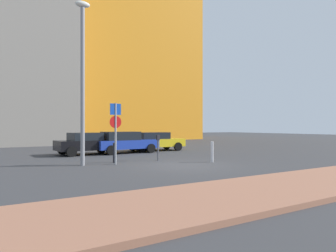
# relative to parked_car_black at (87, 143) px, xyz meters

# --- Properties ---
(ground_plane) EXTENTS (120.00, 120.00, 0.00)m
(ground_plane) POSITION_rel_parked_car_black_xyz_m (2.18, -7.92, -0.76)
(ground_plane) COLOR #38383A
(sidewalk_brick) EXTENTS (40.00, 3.32, 0.14)m
(sidewalk_brick) POSITION_rel_parked_car_black_xyz_m (2.18, -14.16, -0.69)
(sidewalk_brick) COLOR #9E664C
(sidewalk_brick) RESTS_ON ground
(parked_car_black) EXTENTS (4.07, 2.25, 1.45)m
(parked_car_black) POSITION_rel_parked_car_black_xyz_m (0.00, 0.00, 0.00)
(parked_car_black) COLOR black
(parked_car_black) RESTS_ON ground
(parked_car_blue) EXTENTS (4.48, 2.02, 1.50)m
(parked_car_blue) POSITION_rel_parked_car_black_xyz_m (2.56, -0.30, 0.03)
(parked_car_blue) COLOR #1E389E
(parked_car_blue) RESTS_ON ground
(parked_car_yellow) EXTENTS (4.43, 2.04, 1.41)m
(parked_car_yellow) POSITION_rel_parked_car_black_xyz_m (5.36, 0.43, -0.01)
(parked_car_yellow) COLOR gold
(parked_car_yellow) RESTS_ON ground
(parking_sign_post) EXTENTS (0.60, 0.10, 3.01)m
(parking_sign_post) POSITION_rel_parked_car_black_xyz_m (-0.42, -5.90, 1.14)
(parking_sign_post) COLOR gray
(parking_sign_post) RESTS_ON ground
(parking_meter) EXTENTS (0.18, 0.14, 1.40)m
(parking_meter) POSITION_rel_parked_car_black_xyz_m (2.20, -5.54, 0.15)
(parking_meter) COLOR #4C4C51
(parking_meter) RESTS_ON ground
(street_lamp) EXTENTS (0.70, 0.36, 7.83)m
(street_lamp) POSITION_rel_parked_car_black_xyz_m (-1.92, -5.49, 3.79)
(street_lamp) COLOR gray
(street_lamp) RESTS_ON ground
(traffic_bollard_near) EXTENTS (0.16, 0.16, 1.02)m
(traffic_bollard_near) POSITION_rel_parked_car_black_xyz_m (-0.18, -5.19, -0.25)
(traffic_bollard_near) COLOR black
(traffic_bollard_near) RESTS_ON ground
(traffic_bollard_mid) EXTENTS (0.15, 0.15, 1.08)m
(traffic_bollard_mid) POSITION_rel_parked_car_black_xyz_m (4.26, -7.62, -0.22)
(traffic_bollard_mid) COLOR #B7B7BC
(traffic_bollard_mid) RESTS_ON ground
(building_colorful_midrise) EXTENTS (18.50, 13.54, 26.00)m
(building_colorful_midrise) POSITION_rel_parked_car_black_xyz_m (12.53, 22.05, 12.24)
(building_colorful_midrise) COLOR orange
(building_colorful_midrise) RESTS_ON ground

